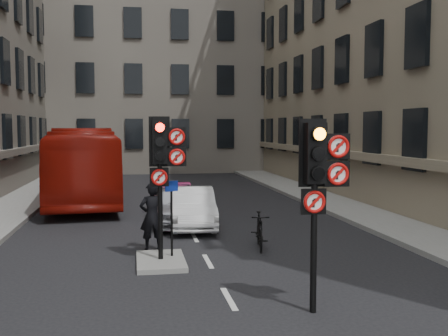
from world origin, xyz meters
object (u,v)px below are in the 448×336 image
object	(u,v)px
info_sign	(172,208)
signal_near	(319,173)
bus_red	(83,165)
motorcycle	(259,231)
motorcyclist	(152,216)
car_pink	(177,205)
car_white	(193,208)
signal_far	(163,156)
car_silver	(175,205)

from	to	relation	value
info_sign	signal_near	bearing A→B (deg)	-73.21
bus_red	motorcycle	world-z (taller)	bus_red
motorcycle	motorcyclist	bearing A→B (deg)	-177.18
car_pink	motorcycle	world-z (taller)	car_pink
signal_near	bus_red	xyz separation A→B (m)	(-5.66, 16.09, -0.88)
bus_red	info_sign	world-z (taller)	bus_red
car_white	info_sign	xyz separation A→B (m)	(-1.04, -4.47, 0.70)
signal_far	motorcycle	size ratio (longest dim) A/B	2.08
motorcyclist	info_sign	world-z (taller)	info_sign
signal_near	bus_red	distance (m)	17.08
signal_near	motorcycle	xyz separation A→B (m)	(0.15, 5.16, -2.07)
info_sign	car_silver	bearing A→B (deg)	72.01
car_white	signal_near	bearing A→B (deg)	-78.02
bus_red	motorcycle	xyz separation A→B (m)	(5.81, -10.93, -1.19)
car_pink	motorcycle	bearing A→B (deg)	-68.08
car_pink	car_white	bearing A→B (deg)	-65.78
signal_far	car_silver	distance (m)	5.69
car_pink	signal_far	bearing A→B (deg)	-99.34
signal_near	signal_far	size ratio (longest dim) A/B	1.00
motorcycle	info_sign	xyz separation A→B (m)	(-2.53, -0.90, 0.86)
signal_near	motorcycle	world-z (taller)	signal_near
motorcyclist	info_sign	size ratio (longest dim) A/B	0.98
car_silver	car_white	bearing A→B (deg)	-46.85
motorcyclist	signal_far	bearing A→B (deg)	90.94
motorcycle	signal_far	bearing A→B (deg)	-147.57
signal_near	car_white	world-z (taller)	signal_near
signal_far	motorcycle	xyz separation A→B (m)	(2.75, 1.16, -2.19)
bus_red	motorcyclist	xyz separation A→B (m)	(2.82, -10.58, -0.75)
signal_near	car_white	distance (m)	9.04
signal_far	motorcyclist	bearing A→B (deg)	99.24
info_sign	signal_far	bearing A→B (deg)	-142.34
signal_far	motorcycle	distance (m)	3.70
car_silver	motorcycle	distance (m)	4.60
bus_red	info_sign	xyz separation A→B (m)	(3.28, -11.83, -0.33)
car_silver	motorcycle	bearing A→B (deg)	-65.59
signal_far	car_silver	bearing A→B (deg)	82.47
signal_near	signal_far	distance (m)	4.77
signal_far	info_sign	xyz separation A→B (m)	(0.21, 0.26, -1.32)
car_white	motorcyclist	world-z (taller)	motorcyclist
car_white	signal_far	bearing A→B (deg)	-101.62
car_pink	motorcyclist	xyz separation A→B (m)	(-1.03, -4.18, 0.31)
car_white	car_pink	bearing A→B (deg)	118.88
bus_red	info_sign	distance (m)	12.28
signal_far	bus_red	distance (m)	12.51
car_silver	info_sign	bearing A→B (deg)	-97.56
car_pink	motorcyclist	bearing A→B (deg)	-105.35
car_pink	bus_red	xyz separation A→B (m)	(-3.85, 6.39, 1.06)
signal_far	bus_red	bearing A→B (deg)	104.22
car_pink	motorcyclist	distance (m)	4.32
signal_far	car_white	xyz separation A→B (m)	(1.25, 4.73, -2.02)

